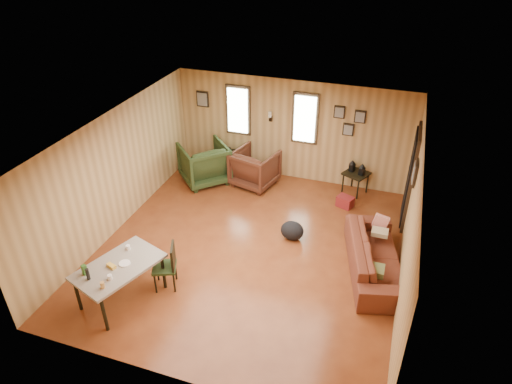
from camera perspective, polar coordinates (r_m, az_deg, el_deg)
room at (r=8.25m, az=0.84°, el=0.29°), size 5.54×6.04×2.44m
sofa at (r=8.31m, az=14.81°, el=-7.19°), size 1.16×2.29×0.86m
recliner_brown at (r=10.58m, az=-0.13°, el=3.24°), size 1.11×1.06×0.95m
recliner_green at (r=10.76m, az=-6.51°, el=3.82°), size 1.39×1.38×1.04m
end_table at (r=11.36m, az=-3.64°, el=4.56°), size 0.61×0.58×0.63m
side_table at (r=10.45m, az=12.45°, el=2.47°), size 0.66×0.66×0.79m
cooler at (r=10.11m, az=11.08°, el=-1.19°), size 0.40×0.35×0.24m
backpack at (r=8.94m, az=4.55°, el=-4.83°), size 0.56×0.50×0.39m
sofa_pillows at (r=8.31m, az=14.88°, el=-6.66°), size 0.35×1.51×0.31m
dining_table at (r=7.69m, az=-16.86°, el=-9.18°), size 1.23×1.57×0.90m
dining_chair at (r=7.84m, az=-10.95°, el=-8.83°), size 0.50×0.50×0.85m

